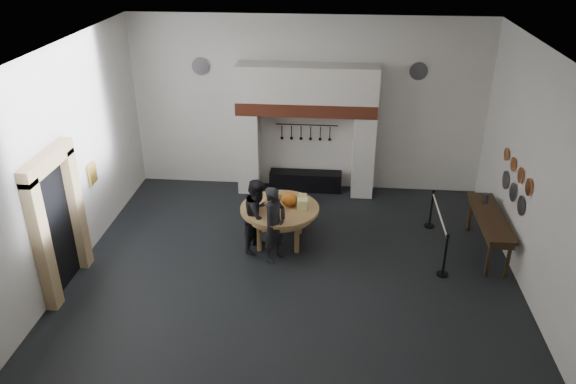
# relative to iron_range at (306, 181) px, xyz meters

# --- Properties ---
(floor) EXTENTS (9.00, 8.00, 0.02)m
(floor) POSITION_rel_iron_range_xyz_m (0.00, -3.72, -0.25)
(floor) COLOR black
(floor) RESTS_ON ground
(ceiling) EXTENTS (9.00, 8.00, 0.02)m
(ceiling) POSITION_rel_iron_range_xyz_m (0.00, -3.72, 4.25)
(ceiling) COLOR silver
(ceiling) RESTS_ON wall_back
(wall_back) EXTENTS (9.00, 0.02, 4.50)m
(wall_back) POSITION_rel_iron_range_xyz_m (0.00, 0.28, 2.00)
(wall_back) COLOR silver
(wall_back) RESTS_ON floor
(wall_front) EXTENTS (9.00, 0.02, 4.50)m
(wall_front) POSITION_rel_iron_range_xyz_m (0.00, -7.72, 2.00)
(wall_front) COLOR silver
(wall_front) RESTS_ON floor
(wall_left) EXTENTS (0.02, 8.00, 4.50)m
(wall_left) POSITION_rel_iron_range_xyz_m (-4.50, -3.72, 2.00)
(wall_left) COLOR silver
(wall_left) RESTS_ON floor
(wall_right) EXTENTS (0.02, 8.00, 4.50)m
(wall_right) POSITION_rel_iron_range_xyz_m (4.50, -3.72, 2.00)
(wall_right) COLOR silver
(wall_right) RESTS_ON floor
(chimney_pier_left) EXTENTS (0.55, 0.70, 2.15)m
(chimney_pier_left) POSITION_rel_iron_range_xyz_m (-1.48, -0.07, 0.82)
(chimney_pier_left) COLOR silver
(chimney_pier_left) RESTS_ON floor
(chimney_pier_right) EXTENTS (0.55, 0.70, 2.15)m
(chimney_pier_right) POSITION_rel_iron_range_xyz_m (1.48, -0.07, 0.82)
(chimney_pier_right) COLOR silver
(chimney_pier_right) RESTS_ON floor
(hearth_brick_band) EXTENTS (3.50, 0.72, 0.32)m
(hearth_brick_band) POSITION_rel_iron_range_xyz_m (0.00, -0.07, 2.06)
(hearth_brick_band) COLOR #9E442B
(hearth_brick_band) RESTS_ON chimney_pier_left
(chimney_hood) EXTENTS (3.50, 0.70, 0.90)m
(chimney_hood) POSITION_rel_iron_range_xyz_m (0.00, -0.07, 2.67)
(chimney_hood) COLOR silver
(chimney_hood) RESTS_ON hearth_brick_band
(iron_range) EXTENTS (1.90, 0.45, 0.50)m
(iron_range) POSITION_rel_iron_range_xyz_m (0.00, 0.00, 0.00)
(iron_range) COLOR black
(iron_range) RESTS_ON floor
(utensil_rail) EXTENTS (1.60, 0.02, 0.02)m
(utensil_rail) POSITION_rel_iron_range_xyz_m (0.00, 0.20, 1.50)
(utensil_rail) COLOR black
(utensil_rail) RESTS_ON wall_back
(door_recess) EXTENTS (0.04, 1.10, 2.50)m
(door_recess) POSITION_rel_iron_range_xyz_m (-4.47, -4.72, 1.00)
(door_recess) COLOR black
(door_recess) RESTS_ON floor
(door_jamb_near) EXTENTS (0.22, 0.30, 2.60)m
(door_jamb_near) POSITION_rel_iron_range_xyz_m (-4.38, -5.42, 1.05)
(door_jamb_near) COLOR tan
(door_jamb_near) RESTS_ON floor
(door_jamb_far) EXTENTS (0.22, 0.30, 2.60)m
(door_jamb_far) POSITION_rel_iron_range_xyz_m (-4.38, -4.02, 1.05)
(door_jamb_far) COLOR tan
(door_jamb_far) RESTS_ON floor
(door_lintel) EXTENTS (0.22, 1.70, 0.30)m
(door_lintel) POSITION_rel_iron_range_xyz_m (-4.38, -4.72, 2.40)
(door_lintel) COLOR tan
(door_lintel) RESTS_ON door_jamb_near
(wall_plaque) EXTENTS (0.05, 0.34, 0.44)m
(wall_plaque) POSITION_rel_iron_range_xyz_m (-4.45, -2.92, 1.35)
(wall_plaque) COLOR gold
(wall_plaque) RESTS_ON wall_left
(work_table) EXTENTS (2.16, 2.16, 0.07)m
(work_table) POSITION_rel_iron_range_xyz_m (-0.41, -2.73, 0.59)
(work_table) COLOR tan
(work_table) RESTS_ON floor
(pumpkin) EXTENTS (0.36, 0.36, 0.31)m
(pumpkin) POSITION_rel_iron_range_xyz_m (-0.21, -2.63, 0.78)
(pumpkin) COLOR #CE5C1D
(pumpkin) RESTS_ON work_table
(cheese_block_big) EXTENTS (0.22, 0.22, 0.24)m
(cheese_block_big) POSITION_rel_iron_range_xyz_m (0.09, -2.78, 0.74)
(cheese_block_big) COLOR #E3DB87
(cheese_block_big) RESTS_ON work_table
(cheese_block_small) EXTENTS (0.18, 0.18, 0.20)m
(cheese_block_small) POSITION_rel_iron_range_xyz_m (0.07, -2.48, 0.72)
(cheese_block_small) COLOR #D7BB80
(cheese_block_small) RESTS_ON work_table
(wicker_basket) EXTENTS (0.40, 0.40, 0.22)m
(wicker_basket) POSITION_rel_iron_range_xyz_m (-0.56, -2.88, 0.73)
(wicker_basket) COLOR brown
(wicker_basket) RESTS_ON work_table
(bread_loaf) EXTENTS (0.31, 0.18, 0.13)m
(bread_loaf) POSITION_rel_iron_range_xyz_m (-0.51, -2.38, 0.69)
(bread_loaf) COLOR #9E5B38
(bread_loaf) RESTS_ON work_table
(visitor_near) EXTENTS (0.67, 0.73, 1.68)m
(visitor_near) POSITION_rel_iron_range_xyz_m (-0.44, -3.44, 0.59)
(visitor_near) COLOR black
(visitor_near) RESTS_ON floor
(visitor_far) EXTENTS (0.82, 0.94, 1.64)m
(visitor_far) POSITION_rel_iron_range_xyz_m (-0.84, -3.04, 0.57)
(visitor_far) COLOR black
(visitor_far) RESTS_ON floor
(side_table) EXTENTS (0.55, 2.20, 0.06)m
(side_table) POSITION_rel_iron_range_xyz_m (4.10, -2.76, 0.62)
(side_table) COLOR #342613
(side_table) RESTS_ON floor
(pewter_jug) EXTENTS (0.12, 0.12, 0.22)m
(pewter_jug) POSITION_rel_iron_range_xyz_m (4.10, -2.16, 0.76)
(pewter_jug) COLOR #48494D
(pewter_jug) RESTS_ON side_table
(copper_pan_a) EXTENTS (0.03, 0.34, 0.34)m
(copper_pan_a) POSITION_rel_iron_range_xyz_m (4.46, -3.52, 1.70)
(copper_pan_a) COLOR #C6662D
(copper_pan_a) RESTS_ON wall_right
(copper_pan_b) EXTENTS (0.03, 0.32, 0.32)m
(copper_pan_b) POSITION_rel_iron_range_xyz_m (4.46, -2.97, 1.70)
(copper_pan_b) COLOR #C6662D
(copper_pan_b) RESTS_ON wall_right
(copper_pan_c) EXTENTS (0.03, 0.30, 0.30)m
(copper_pan_c) POSITION_rel_iron_range_xyz_m (4.46, -2.42, 1.70)
(copper_pan_c) COLOR #C6662D
(copper_pan_c) RESTS_ON wall_right
(copper_pan_d) EXTENTS (0.03, 0.28, 0.28)m
(copper_pan_d) POSITION_rel_iron_range_xyz_m (4.46, -1.87, 1.70)
(copper_pan_d) COLOR #C6662D
(copper_pan_d) RESTS_ON wall_right
(pewter_plate_left) EXTENTS (0.03, 0.40, 0.40)m
(pewter_plate_left) POSITION_rel_iron_range_xyz_m (4.46, -3.32, 1.20)
(pewter_plate_left) COLOR #4C4C51
(pewter_plate_left) RESTS_ON wall_right
(pewter_plate_mid) EXTENTS (0.03, 0.40, 0.40)m
(pewter_plate_mid) POSITION_rel_iron_range_xyz_m (4.46, -2.72, 1.20)
(pewter_plate_mid) COLOR #4C4C51
(pewter_plate_mid) RESTS_ON wall_right
(pewter_plate_right) EXTENTS (0.03, 0.40, 0.40)m
(pewter_plate_right) POSITION_rel_iron_range_xyz_m (4.46, -2.12, 1.20)
(pewter_plate_right) COLOR #4C4C51
(pewter_plate_right) RESTS_ON wall_right
(pewter_plate_back_left) EXTENTS (0.44, 0.03, 0.44)m
(pewter_plate_back_left) POSITION_rel_iron_range_xyz_m (-2.70, 0.24, 2.95)
(pewter_plate_back_left) COLOR #4C4C51
(pewter_plate_back_left) RESTS_ON wall_back
(pewter_plate_back_right) EXTENTS (0.44, 0.03, 0.44)m
(pewter_plate_back_right) POSITION_rel_iron_range_xyz_m (2.70, 0.24, 2.95)
(pewter_plate_back_right) COLOR #4C4C51
(pewter_plate_back_right) RESTS_ON wall_back
(barrier_post_near) EXTENTS (0.05, 0.05, 0.90)m
(barrier_post_near) POSITION_rel_iron_range_xyz_m (3.04, -3.74, 0.20)
(barrier_post_near) COLOR black
(barrier_post_near) RESTS_ON floor
(barrier_post_far) EXTENTS (0.05, 0.05, 0.90)m
(barrier_post_far) POSITION_rel_iron_range_xyz_m (3.04, -1.74, 0.20)
(barrier_post_far) COLOR black
(barrier_post_far) RESTS_ON floor
(barrier_rope) EXTENTS (0.04, 2.00, 0.04)m
(barrier_rope) POSITION_rel_iron_range_xyz_m (3.04, -2.74, 0.60)
(barrier_rope) COLOR white
(barrier_rope) RESTS_ON barrier_post_near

